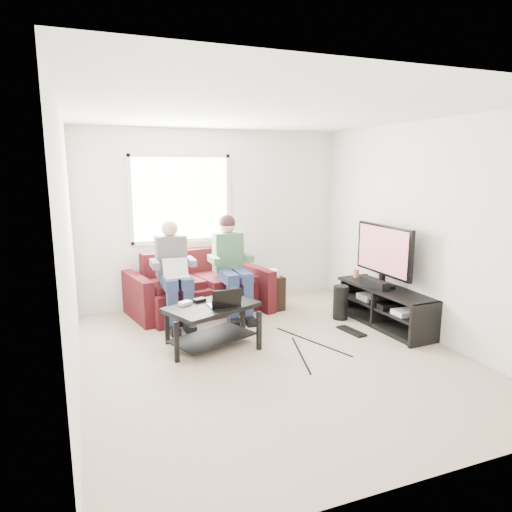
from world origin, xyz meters
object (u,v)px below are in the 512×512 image
Objects in this scene: tv_stand at (385,309)px; end_table at (270,292)px; tv at (384,252)px; sofa at (198,290)px; coffee_table at (212,316)px; subwoofer at (341,302)px.

tv_stand is 2.62× the size of end_table.
sofa is at bearing 147.93° from tv.
end_table is at bearing -15.18° from sofa.
coffee_table is at bearing 179.57° from tv.
subwoofer is (1.74, -1.01, -0.09)m from sofa.
coffee_table is 1.96× the size of end_table.
end_table is (-0.74, 0.74, 0.03)m from subwoofer.
subwoofer is 0.78× the size of end_table.
coffee_table is (-0.17, -1.33, 0.05)m from sofa.
coffee_table is at bearing -137.95° from end_table.
tv_stand is at bearing -33.92° from sofa.
tv_stand is at bearing -46.97° from subwoofer.
end_table is (-1.14, 1.07, -0.70)m from tv.
sofa is at bearing 164.82° from end_table.
tv_stand is at bearing -88.53° from tv.
tv_stand is (2.15, -1.45, -0.09)m from sofa.
coffee_table is 2.50× the size of subwoofer.
coffee_table is 2.39m from tv.
coffee_table is at bearing -170.44° from subwoofer.
sofa is 1.04m from end_table.
coffee_table is 1.58m from end_table.
end_table reaches higher than tv_stand.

